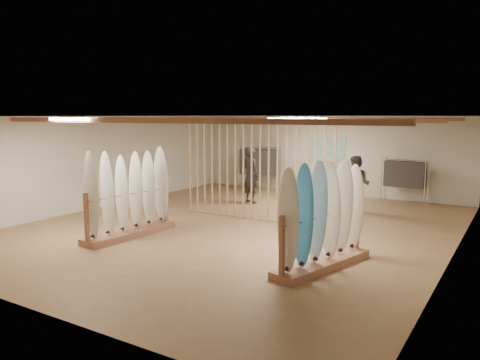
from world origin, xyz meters
The scene contains 16 objects.
floor centered at (0.00, 0.00, 0.00)m, with size 12.00×12.00×0.00m, color #9E734C.
ceiling centered at (0.00, 0.00, 2.80)m, with size 12.00×12.00×0.00m, color gray.
wall_back centered at (0.00, 6.00, 1.40)m, with size 12.00×12.00×0.00m, color silver.
wall_front centered at (0.00, -6.00, 1.40)m, with size 12.00×12.00×0.00m, color silver.
wall_left centered at (-5.00, 0.00, 1.40)m, with size 12.00×12.00×0.00m, color silver.
wall_right centered at (5.00, 0.00, 1.40)m, with size 12.00×12.00×0.00m, color silver.
ceiling_slats centered at (0.00, 0.00, 2.72)m, with size 9.50×6.12×0.10m, color #966044.
light_panels centered at (0.00, 0.00, 2.74)m, with size 1.20×0.35×0.06m, color white.
bamboo_partition centered at (0.00, 0.80, 1.40)m, with size 4.45×0.05×2.78m.
poster centered at (0.00, 5.98, 1.60)m, with size 1.40×0.03×0.90m, color #3697BE.
rack_left centered at (-1.69, -2.18, 0.68)m, with size 0.71×2.51×2.00m.
rack_right centered at (3.02, -1.99, 0.67)m, with size 1.11×2.48×1.95m.
clothing_rack_a centered at (-2.47, 5.40, 1.09)m, with size 1.49×0.87×1.67m.
clothing_rack_b centered at (2.86, 5.40, 0.95)m, with size 1.36×0.46×1.46m.
shopper_a centered at (-1.41, 2.95, 1.03)m, with size 0.75×0.51×2.06m, color black.
shopper_b centered at (2.00, 3.20, 0.94)m, with size 0.91×0.71×1.89m, color #3B392E.
Camera 1 is at (6.12, -9.96, 2.83)m, focal length 35.00 mm.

